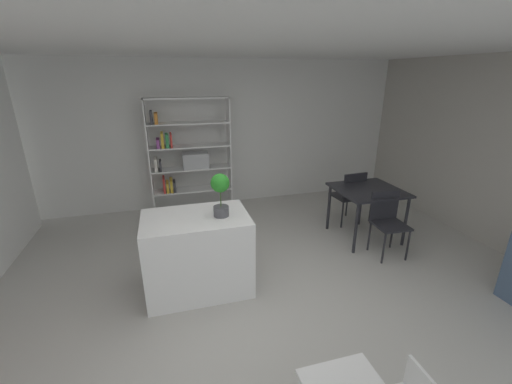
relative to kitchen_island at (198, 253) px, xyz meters
The scene contains 9 objects.
ground_plane 0.85m from the kitchen_island, 35.17° to the right, with size 9.96×9.96×0.00m, color beige.
ceiling_slab 2.33m from the kitchen_island, 35.17° to the right, with size 7.24×6.23×0.06m.
back_partition 2.87m from the kitchen_island, 77.56° to the left, with size 7.24×0.06×2.64m, color silver.
kitchen_island is the anchor object (origin of this frame).
potted_plant_on_island 0.79m from the kitchen_island, 11.24° to the right, with size 0.20×0.20×0.48m.
open_bookshelf 2.39m from the kitchen_island, 87.65° to the left, with size 1.39×0.33×2.01m.
dining_table 2.65m from the kitchen_island, 13.12° to the left, with size 0.93×0.90×0.78m.
dining_chair_near 2.58m from the kitchen_island, ahead, with size 0.44×0.44×0.88m.
dining_chair_far 2.79m from the kitchen_island, 22.62° to the left, with size 0.44×0.46×0.91m.
Camera 1 is at (-0.83, -2.86, 2.35)m, focal length 22.75 mm.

